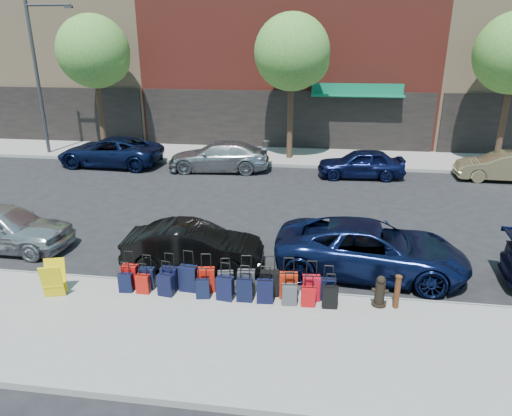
% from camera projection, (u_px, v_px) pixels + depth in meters
% --- Properties ---
extents(ground, '(120.00, 120.00, 0.00)m').
position_uv_depth(ground, '(255.00, 226.00, 15.86)').
color(ground, black).
rests_on(ground, ground).
extents(sidewalk_near, '(60.00, 4.00, 0.15)m').
position_uv_depth(sidewalk_near, '(211.00, 336.00, 9.79)').
color(sidewalk_near, gray).
rests_on(sidewalk_near, ground).
extents(sidewalk_far, '(60.00, 4.00, 0.15)m').
position_uv_depth(sidewalk_far, '(281.00, 156.00, 25.13)').
color(sidewalk_far, gray).
rests_on(sidewalk_far, ground).
extents(curb_near, '(60.00, 0.08, 0.15)m').
position_uv_depth(curb_near, '(230.00, 289.00, 11.67)').
color(curb_near, gray).
rests_on(curb_near, ground).
extents(curb_far, '(60.00, 0.08, 0.15)m').
position_uv_depth(curb_far, '(277.00, 165.00, 23.25)').
color(curb_far, gray).
rests_on(curb_far, ground).
extents(building_left, '(15.00, 12.12, 16.00)m').
position_uv_depth(building_left, '(66.00, 12.00, 31.94)').
color(building_left, tan).
rests_on(building_left, ground).
extents(tree_left, '(3.80, 3.80, 7.27)m').
position_uv_depth(tree_left, '(96.00, 54.00, 24.13)').
color(tree_left, black).
rests_on(tree_left, sidewalk_far).
extents(tree_center, '(3.80, 3.80, 7.27)m').
position_uv_depth(tree_center, '(295.00, 54.00, 22.74)').
color(tree_center, black).
rests_on(tree_center, sidewalk_far).
extents(streetlight, '(2.59, 0.18, 8.00)m').
position_uv_depth(streetlight, '(40.00, 69.00, 24.13)').
color(streetlight, '#333338').
rests_on(streetlight, sidewalk_far).
extents(suitcase_front_0, '(0.41, 0.23, 0.97)m').
position_uv_depth(suitcase_front_0, '(130.00, 276.00, 11.52)').
color(suitcase_front_0, '#AE0E0B').
rests_on(suitcase_front_0, sidewalk_near).
extents(suitcase_front_1, '(0.37, 0.21, 0.90)m').
position_uv_depth(suitcase_front_1, '(147.00, 278.00, 11.47)').
color(suitcase_front_1, black).
rests_on(suitcase_front_1, sidewalk_near).
extents(suitcase_front_2, '(0.43, 0.26, 0.99)m').
position_uv_depth(suitcase_front_2, '(170.00, 279.00, 11.39)').
color(suitcase_front_2, black).
rests_on(suitcase_front_2, sidewalk_near).
extents(suitcase_front_3, '(0.46, 0.28, 1.07)m').
position_uv_depth(suitcase_front_3, '(188.00, 278.00, 11.35)').
color(suitcase_front_3, black).
rests_on(suitcase_front_3, sidewalk_near).
extents(suitcase_front_4, '(0.45, 0.30, 0.99)m').
position_uv_depth(suitcase_front_4, '(207.00, 279.00, 11.34)').
color(suitcase_front_4, '#AB150B').
rests_on(suitcase_front_4, sidewalk_near).
extents(suitcase_front_5, '(0.41, 0.28, 0.92)m').
position_uv_depth(suitcase_front_5, '(226.00, 282.00, 11.27)').
color(suitcase_front_5, '#3A3A3F').
rests_on(suitcase_front_5, sidewalk_near).
extents(suitcase_front_6, '(0.44, 0.27, 1.02)m').
position_uv_depth(suitcase_front_6, '(246.00, 282.00, 11.19)').
color(suitcase_front_6, '#35353A').
rests_on(suitcase_front_6, sidewalk_near).
extents(suitcase_front_7, '(0.46, 0.30, 1.04)m').
position_uv_depth(suitcase_front_7, '(270.00, 283.00, 11.13)').
color(suitcase_front_7, black).
rests_on(suitcase_front_7, sidewalk_near).
extents(suitcase_front_8, '(0.46, 0.28, 1.04)m').
position_uv_depth(suitcase_front_8, '(288.00, 285.00, 11.03)').
color(suitcase_front_8, '#A61E0A').
rests_on(suitcase_front_8, sidewalk_near).
extents(suitcase_front_9, '(0.44, 0.28, 1.01)m').
position_uv_depth(suitcase_front_9, '(311.00, 288.00, 10.94)').
color(suitcase_front_9, '#AF0B1B').
rests_on(suitcase_front_9, sidewalk_near).
extents(suitcase_front_10, '(0.37, 0.21, 0.90)m').
position_uv_depth(suitcase_front_10, '(328.00, 289.00, 10.95)').
color(suitcase_front_10, black).
rests_on(suitcase_front_10, sidewalk_near).
extents(suitcase_back_0, '(0.35, 0.22, 0.79)m').
position_uv_depth(suitcase_back_0, '(126.00, 283.00, 11.32)').
color(suitcase_back_0, black).
rests_on(suitcase_back_0, sidewalk_near).
extents(suitcase_back_1, '(0.33, 0.20, 0.78)m').
position_uv_depth(suitcase_back_1, '(143.00, 284.00, 11.27)').
color(suitcase_back_1, '#A9130A').
rests_on(suitcase_back_1, sidewalk_near).
extents(suitcase_back_2, '(0.41, 0.27, 0.90)m').
position_uv_depth(suitcase_back_2, '(166.00, 285.00, 11.16)').
color(suitcase_back_2, black).
rests_on(suitcase_back_2, sidewalk_near).
extents(suitcase_back_4, '(0.35, 0.24, 0.78)m').
position_uv_depth(suitcase_back_4, '(203.00, 289.00, 11.05)').
color(suitcase_back_4, black).
rests_on(suitcase_back_4, sidewalk_near).
extents(suitcase_back_5, '(0.43, 0.28, 0.96)m').
position_uv_depth(suitcase_back_5, '(225.00, 288.00, 10.96)').
color(suitcase_back_5, black).
rests_on(suitcase_back_5, sidewalk_near).
extents(suitcase_back_6, '(0.39, 0.23, 0.91)m').
position_uv_depth(suitcase_back_6, '(245.00, 290.00, 10.92)').
color(suitcase_back_6, black).
rests_on(suitcase_back_6, sidewalk_near).
extents(suitcase_back_7, '(0.40, 0.25, 0.93)m').
position_uv_depth(suitcase_back_7, '(265.00, 291.00, 10.85)').
color(suitcase_back_7, black).
rests_on(suitcase_back_7, sidewalk_near).
extents(suitcase_back_8, '(0.37, 0.24, 0.83)m').
position_uv_depth(suitcase_back_8, '(289.00, 295.00, 10.76)').
color(suitcase_back_8, '#3E3E43').
rests_on(suitcase_back_8, sidewalk_near).
extents(suitcase_back_9, '(0.34, 0.21, 0.79)m').
position_uv_depth(suitcase_back_9, '(308.00, 296.00, 10.71)').
color(suitcase_back_9, '#AF0B0F').
rests_on(suitcase_back_9, sidewalk_near).
extents(suitcase_back_10, '(0.37, 0.23, 0.85)m').
position_uv_depth(suitcase_back_10, '(330.00, 297.00, 10.64)').
color(suitcase_back_10, black).
rests_on(suitcase_back_10, sidewalk_near).
extents(fire_hydrant, '(0.39, 0.35, 0.77)m').
position_uv_depth(fire_hydrant, '(380.00, 292.00, 10.70)').
color(fire_hydrant, black).
rests_on(fire_hydrant, sidewalk_near).
extents(bollard, '(0.15, 0.15, 0.83)m').
position_uv_depth(bollard, '(397.00, 291.00, 10.58)').
color(bollard, '#38190C').
rests_on(bollard, sidewalk_near).
extents(display_rack, '(0.62, 0.66, 0.88)m').
position_uv_depth(display_rack, '(54.00, 279.00, 11.11)').
color(display_rack, yellow).
rests_on(display_rack, sidewalk_near).
extents(car_near_0, '(4.20, 1.75, 1.42)m').
position_uv_depth(car_near_0, '(3.00, 227.00, 13.89)').
color(car_near_0, '#B0B3B7').
rests_on(car_near_0, ground).
extents(car_near_1, '(3.94, 1.56, 1.28)m').
position_uv_depth(car_near_1, '(194.00, 246.00, 12.74)').
color(car_near_1, black).
rests_on(car_near_1, ground).
extents(car_near_2, '(5.32, 2.78, 1.43)m').
position_uv_depth(car_near_2, '(371.00, 249.00, 12.43)').
color(car_near_2, '#0D173D').
rests_on(car_near_2, ground).
extents(car_far_0, '(5.36, 2.63, 1.46)m').
position_uv_depth(car_far_0, '(110.00, 152.00, 23.28)').
color(car_far_0, '#0C1539').
rests_on(car_far_0, ground).
extents(car_far_1, '(5.09, 2.40, 1.44)m').
position_uv_depth(car_far_1, '(219.00, 156.00, 22.39)').
color(car_far_1, '#ACAEB3').
rests_on(car_far_1, ground).
extents(car_far_2, '(4.06, 1.83, 1.35)m').
position_uv_depth(car_far_2, '(361.00, 163.00, 21.25)').
color(car_far_2, '#0D133A').
rests_on(car_far_2, ground).
extents(car_far_3, '(4.04, 1.50, 1.32)m').
position_uv_depth(car_far_3, '(502.00, 167.00, 20.79)').
color(car_far_3, tan).
rests_on(car_far_3, ground).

